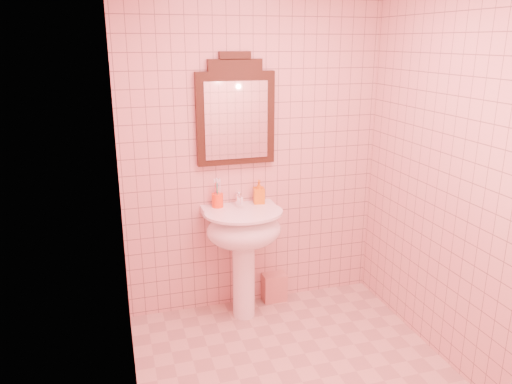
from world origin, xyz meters
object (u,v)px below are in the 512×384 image
object	(u,v)px
pedestal_sink	(244,237)
mirror	(236,114)
toothbrush_cup	(218,200)
soap_dispenser	(259,192)
towel	(274,287)

from	to	relation	value
pedestal_sink	mirror	xyz separation A→B (m)	(-0.00, 0.20, 0.89)
mirror	toothbrush_cup	world-z (taller)	mirror
mirror	soap_dispenser	bearing A→B (deg)	-17.83
mirror	toothbrush_cup	bearing A→B (deg)	-161.21
toothbrush_cup	soap_dispenser	world-z (taller)	toothbrush_cup
toothbrush_cup	mirror	bearing A→B (deg)	18.79
soap_dispenser	mirror	bearing A→B (deg)	171.05
toothbrush_cup	towel	bearing A→B (deg)	2.77
soap_dispenser	towel	distance (m)	0.85
mirror	soap_dispenser	xyz separation A→B (m)	(0.16, -0.05, -0.60)
pedestal_sink	towel	size ratio (longest dim) A/B	3.72
pedestal_sink	soap_dispenser	distance (m)	0.37
towel	mirror	bearing A→B (deg)	173.86
toothbrush_cup	soap_dispenser	bearing A→B (deg)	0.41
towel	pedestal_sink	bearing A→B (deg)	-150.76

